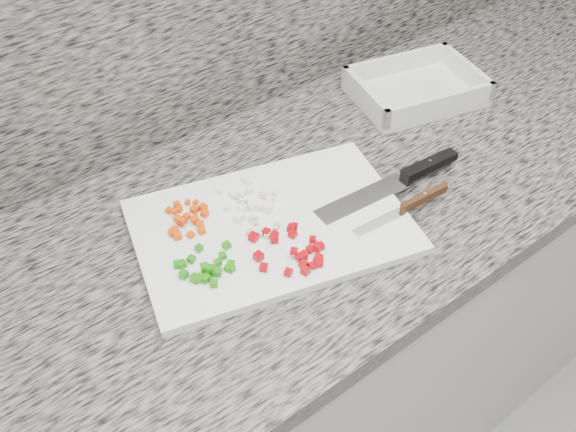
{
  "coord_description": "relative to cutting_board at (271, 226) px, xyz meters",
  "views": [
    {
      "loc": [
        -0.51,
        0.79,
        1.67
      ],
      "look_at": [
        -0.03,
        1.39,
        0.94
      ],
      "focal_mm": 40.0,
      "sensor_mm": 36.0,
      "label": 1
    }
  ],
  "objects": [
    {
      "name": "onion_pile",
      "position": [
        0.0,
        0.06,
        0.01
      ],
      "size": [
        0.1,
        0.11,
        0.02
      ],
      "color": "white",
      "rests_on": "cutting_board"
    },
    {
      "name": "garlic_pile",
      "position": [
        -0.02,
        -0.01,
        0.01
      ],
      "size": [
        0.06,
        0.05,
        0.01
      ],
      "color": "beige",
      "rests_on": "cutting_board"
    },
    {
      "name": "cutting_board",
      "position": [
        0.0,
        0.0,
        0.0
      ],
      "size": [
        0.52,
        0.42,
        0.02
      ],
      "primitive_type": "cube",
      "rotation": [
        0.0,
        0.0,
        -0.28
      ],
      "color": "white",
      "rests_on": "countertop"
    },
    {
      "name": "green_pepper_pile",
      "position": [
        -0.14,
        -0.02,
        0.01
      ],
      "size": [
        0.1,
        0.09,
        0.02
      ],
      "color": "#1F7F0B",
      "rests_on": "cutting_board"
    },
    {
      "name": "countertop",
      "position": [
        0.05,
        0.03,
        -0.03
      ],
      "size": [
        3.96,
        0.64,
        0.04
      ],
      "primitive_type": "cube",
      "color": "slate",
      "rests_on": "cabinet"
    },
    {
      "name": "red_pepper_pile",
      "position": [
        -0.01,
        -0.08,
        0.01
      ],
      "size": [
        0.12,
        0.13,
        0.02
      ],
      "color": "#AE020A",
      "rests_on": "cutting_board"
    },
    {
      "name": "chef_knife",
      "position": [
        0.26,
        -0.06,
        0.01
      ],
      "size": [
        0.31,
        0.06,
        0.02
      ],
      "rotation": [
        0.0,
        0.0,
        -0.08
      ],
      "color": "white",
      "rests_on": "cutting_board"
    },
    {
      "name": "carrot_pile",
      "position": [
        -0.11,
        0.09,
        0.01
      ],
      "size": [
        0.09,
        0.09,
        0.02
      ],
      "color": "#E64405",
      "rests_on": "cutting_board"
    },
    {
      "name": "tray",
      "position": [
        0.49,
        0.14,
        0.01
      ],
      "size": [
        0.3,
        0.25,
        0.05
      ],
      "rotation": [
        0.0,
        0.0,
        -0.25
      ],
      "color": "silver",
      "rests_on": "countertop"
    },
    {
      "name": "paring_knife",
      "position": [
        0.22,
        -0.12,
        0.01
      ],
      "size": [
        0.2,
        0.03,
        0.02
      ],
      "rotation": [
        0.0,
        0.0,
        -0.07
      ],
      "color": "white",
      "rests_on": "cutting_board"
    },
    {
      "name": "cabinet",
      "position": [
        0.05,
        0.03,
        -0.48
      ],
      "size": [
        3.92,
        0.62,
        0.86
      ],
      "primitive_type": "cube",
      "color": "beige",
      "rests_on": "ground"
    }
  ]
}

